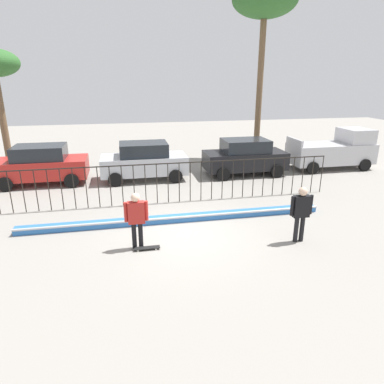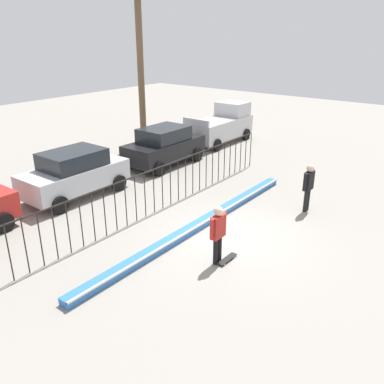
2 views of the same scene
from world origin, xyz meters
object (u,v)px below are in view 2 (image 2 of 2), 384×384
at_px(skateboarder, 218,230).
at_px(skateboard, 227,259).
at_px(camera_operator, 309,183).
at_px(pickup_truck, 221,125).
at_px(parked_car_black, 164,146).
at_px(parked_car_silver, 74,173).

xyz_separation_m(skateboarder, skateboard, (0.26, -0.19, -1.01)).
xyz_separation_m(camera_operator, pickup_truck, (6.48, 8.21, -0.06)).
distance_m(parked_car_black, pickup_truck, 5.49).
height_order(skateboarder, parked_car_black, parked_car_black).
relative_size(parked_car_silver, parked_car_black, 1.00).
relative_size(skateboarder, camera_operator, 0.98).
bearing_deg(parked_car_black, camera_operator, -99.56).
bearing_deg(parked_car_silver, pickup_truck, -0.69).
relative_size(camera_operator, parked_car_silver, 0.42).
bearing_deg(parked_car_silver, camera_operator, -63.21).
height_order(parked_car_silver, parked_car_black, same).
bearing_deg(camera_operator, pickup_truck, -95.44).
relative_size(skateboarder, parked_car_silver, 0.41).
bearing_deg(skateboarder, pickup_truck, 8.38).
xyz_separation_m(camera_operator, parked_car_silver, (-4.34, 8.04, -0.12)).
bearing_deg(camera_operator, skateboarder, 26.51).
relative_size(skateboarder, pickup_truck, 0.38).
bearing_deg(skateboarder, parked_car_silver, 59.36).
height_order(skateboarder, skateboard, skateboarder).
relative_size(camera_operator, pickup_truck, 0.39).
xyz_separation_m(skateboard, camera_operator, (4.81, -0.38, 1.03)).
bearing_deg(pickup_truck, camera_operator, -134.00).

